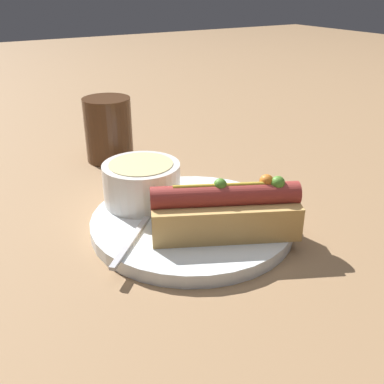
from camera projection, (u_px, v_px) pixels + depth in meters
ground_plane at (192, 227)px, 0.55m from camera, size 4.00×4.00×0.00m
dinner_plate at (192, 222)px, 0.55m from camera, size 0.24×0.24×0.02m
hot_dog at (226, 211)px, 0.50m from camera, size 0.17×0.12×0.07m
soup_bowl at (142, 181)px, 0.57m from camera, size 0.10×0.10×0.05m
spoon at (153, 208)px, 0.55m from camera, size 0.13×0.14×0.01m
drinking_glass at (107, 130)px, 0.73m from camera, size 0.08×0.08×0.10m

